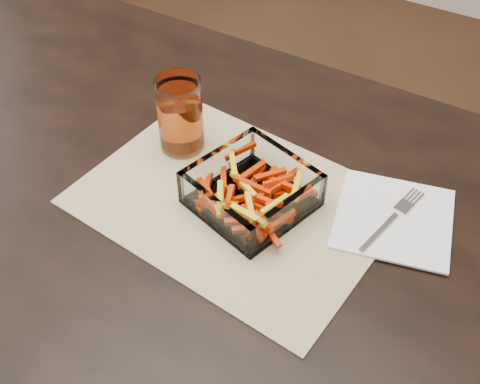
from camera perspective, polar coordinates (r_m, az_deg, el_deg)
name	(u,v)px	position (r m, az deg, el deg)	size (l,w,h in m)	color
dining_table	(153,223)	(1.01, -8.28, -2.94)	(1.60, 0.90, 0.75)	black
placemat	(234,201)	(0.91, -0.58, -0.89)	(0.45, 0.33, 0.00)	tan
glass_bowl	(252,192)	(0.89, 1.10, 0.04)	(0.19, 0.19, 0.06)	white
tumbler	(180,117)	(0.97, -5.68, 7.09)	(0.07, 0.07, 0.13)	white
napkin	(394,218)	(0.91, 14.36, -2.43)	(0.17, 0.17, 0.00)	white
fork	(393,218)	(0.91, 14.33, -2.36)	(0.04, 0.16, 0.00)	silver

